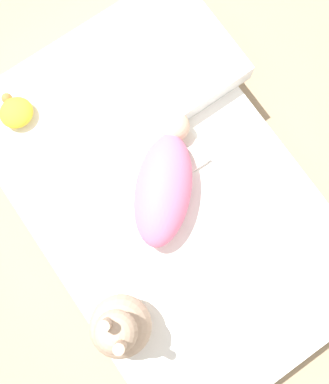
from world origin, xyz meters
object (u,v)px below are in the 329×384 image
at_px(pillow, 179,59).
at_px(bunny_plush, 120,327).
at_px(swaddled_baby, 165,183).
at_px(turtle_plush, 16,112).

bearing_deg(pillow, bunny_plush, 133.60).
bearing_deg(pillow, swaddled_baby, 139.22).
relative_size(swaddled_baby, turtle_plush, 2.89).
bearing_deg(swaddled_baby, pillow, 3.09).
bearing_deg(bunny_plush, pillow, -46.40).
xyz_separation_m(pillow, bunny_plush, (-0.65, 0.68, 0.09)).
distance_m(pillow, bunny_plush, 0.94).
relative_size(swaddled_baby, bunny_plush, 1.18).
bearing_deg(swaddled_baby, turtle_plush, 72.35).
height_order(swaddled_baby, bunny_plush, bunny_plush).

